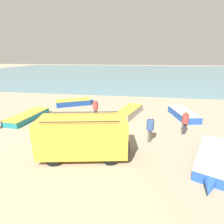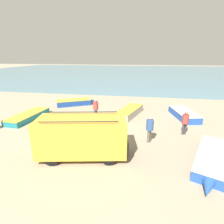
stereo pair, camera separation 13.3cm
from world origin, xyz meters
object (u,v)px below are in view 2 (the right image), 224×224
(fishing_rowboat_0, at_px, (29,116))
(fisherman_1, at_px, (150,127))
(fisherman_2, at_px, (185,121))
(fishing_rowboat_2, at_px, (128,112))
(fisherman_0, at_px, (96,107))
(fishing_rowboat_4, at_px, (183,114))
(fishing_rowboat_3, at_px, (75,102))
(fishing_rowboat_1, at_px, (213,160))
(parked_van, at_px, (83,136))

(fishing_rowboat_0, distance_m, fisherman_1, 10.80)
(fisherman_2, bearing_deg, fishing_rowboat_2, -151.04)
(fisherman_2, bearing_deg, fisherman_0, -129.29)
(fisherman_1, bearing_deg, fisherman_0, -8.24)
(fisherman_0, bearing_deg, fishing_rowboat_4, 27.05)
(fisherman_0, bearing_deg, fishing_rowboat_3, 144.33)
(fisherman_1, bearing_deg, fishing_rowboat_2, -39.65)
(fishing_rowboat_2, distance_m, fisherman_2, 5.42)
(fishing_rowboat_1, relative_size, fishing_rowboat_4, 1.09)
(fishing_rowboat_2, xyz_separation_m, fishing_rowboat_3, (-6.29, 2.83, -0.02))
(fishing_rowboat_0, height_order, fishing_rowboat_1, fishing_rowboat_1)
(fishing_rowboat_4, distance_m, fisherman_1, 6.45)
(fishing_rowboat_3, distance_m, fisherman_0, 5.42)
(fishing_rowboat_2, xyz_separation_m, fisherman_2, (4.22, -3.34, 0.69))
(fishing_rowboat_2, xyz_separation_m, fisherman_0, (-2.80, -1.25, 0.73))
(fishing_rowboat_3, distance_m, fisherman_2, 12.20)
(fishing_rowboat_0, xyz_separation_m, fisherman_2, (12.89, -1.14, 0.77))
(fisherman_0, bearing_deg, parked_van, -67.97)
(fishing_rowboat_0, distance_m, fishing_rowboat_2, 8.95)
(parked_van, bearing_deg, fisherman_1, 21.62)
(fishing_rowboat_2, height_order, fishing_rowboat_3, fishing_rowboat_2)
(fishing_rowboat_0, bearing_deg, fisherman_2, -90.31)
(fishing_rowboat_1, distance_m, fishing_rowboat_3, 14.82)
(fishing_rowboat_3, bearing_deg, fishing_rowboat_2, -52.76)
(fishing_rowboat_3, relative_size, fisherman_1, 2.54)
(parked_van, distance_m, fisherman_0, 6.09)
(fisherman_1, xyz_separation_m, fisherman_2, (2.48, 1.62, -0.04))
(fishing_rowboat_0, height_order, fishing_rowboat_2, fishing_rowboat_2)
(parked_van, height_order, fishing_rowboat_0, parked_van)
(fishing_rowboat_3, bearing_deg, parked_van, -95.13)
(parked_van, xyz_separation_m, fisherman_2, (6.13, 3.93, -0.20))
(fisherman_1, relative_size, fisherman_2, 1.04)
(fishing_rowboat_1, bearing_deg, fisherman_0, -103.56)
(fishing_rowboat_0, bearing_deg, parked_van, -122.13)
(fishing_rowboat_0, relative_size, fishing_rowboat_2, 1.07)
(fisherman_0, bearing_deg, fisherman_1, -25.58)
(parked_van, relative_size, fishing_rowboat_4, 1.07)
(fishing_rowboat_4, xyz_separation_m, fisherman_0, (-7.74, -1.83, 0.75))
(fishing_rowboat_4, bearing_deg, fisherman_0, 90.95)
(fishing_rowboat_0, relative_size, fishing_rowboat_3, 1.17)
(fishing_rowboat_0, height_order, fishing_rowboat_3, fishing_rowboat_3)
(fishing_rowboat_0, distance_m, fishing_rowboat_4, 13.91)
(fishing_rowboat_1, bearing_deg, fishing_rowboat_3, -108.19)
(fishing_rowboat_2, relative_size, fisherman_0, 2.78)
(parked_van, distance_m, fishing_rowboat_0, 8.51)
(parked_van, distance_m, fisherman_1, 4.33)
(fishing_rowboat_3, distance_m, fishing_rowboat_4, 11.46)
(fishing_rowboat_0, bearing_deg, fishing_rowboat_3, -20.68)
(fishing_rowboat_3, bearing_deg, fisherman_1, -72.68)
(fishing_rowboat_0, relative_size, fishing_rowboat_1, 1.02)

